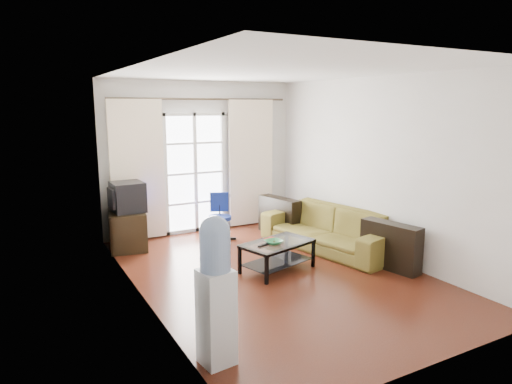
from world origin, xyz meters
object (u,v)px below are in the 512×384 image
coffee_table (277,252)px  crt_tv (126,197)px  sofa (328,229)px  task_chair (220,227)px  water_cooler (216,288)px  tv_stand (127,229)px

coffee_table → crt_tv: size_ratio=2.08×
sofa → crt_tv: crt_tv is taller
task_chair → water_cooler: (-1.59, -3.46, 0.47)m
sofa → water_cooler: bearing=-64.2°
coffee_table → task_chair: bearing=93.2°
sofa → task_chair: size_ratio=3.00×
task_chair → sofa: bearing=-21.9°
tv_stand → water_cooler: bearing=-82.0°
task_chair → water_cooler: 3.84m
coffee_table → water_cooler: 2.46m
water_cooler → crt_tv: bearing=81.4°
crt_tv → task_chair: size_ratio=0.67×
crt_tv → water_cooler: water_cooler is taller
coffee_table → tv_stand: 2.59m
coffee_table → task_chair: task_chair is taller
crt_tv → water_cooler: bearing=-93.8°
coffee_table → task_chair: (-0.10, 1.72, -0.03)m
sofa → tv_stand: size_ratio=2.90×
sofa → water_cooler: size_ratio=1.78×
sofa → task_chair: 1.84m
tv_stand → water_cooler: 3.82m
coffee_table → water_cooler: size_ratio=0.83×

